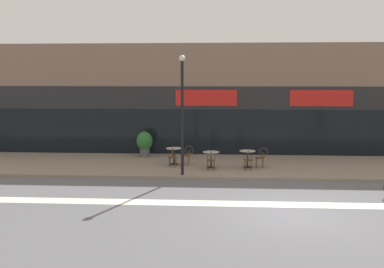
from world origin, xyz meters
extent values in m
plane|color=#5B5B60|center=(0.00, 0.00, 0.00)|extent=(120.00, 120.00, 0.00)
cube|color=gray|center=(0.00, 7.25, 0.06)|extent=(40.00, 5.50, 0.12)
cube|color=#7F6656|center=(0.00, 12.00, 2.98)|extent=(40.00, 4.00, 5.96)
cube|color=black|center=(0.00, 10.03, 1.32)|extent=(38.80, 0.10, 2.40)
cube|color=#232326|center=(0.00, 10.05, 3.12)|extent=(39.20, 0.14, 1.20)
cube|color=red|center=(-2.97, 9.98, 3.12)|extent=(3.22, 0.08, 0.84)
cube|color=red|center=(2.97, 9.98, 3.12)|extent=(3.22, 0.08, 0.84)
cube|color=silver|center=(0.00, 1.04, 0.00)|extent=(36.00, 0.70, 0.01)
cylinder|color=black|center=(-4.39, 7.10, 0.13)|extent=(0.40, 0.40, 0.02)
cylinder|color=black|center=(-4.39, 7.10, 0.50)|extent=(0.07, 0.07, 0.75)
cylinder|color=#ADA8A3|center=(-4.39, 7.10, 0.89)|extent=(0.72, 0.72, 0.02)
cylinder|color=black|center=(-2.62, 6.48, 0.13)|extent=(0.41, 0.41, 0.02)
cylinder|color=black|center=(-2.62, 6.48, 0.47)|extent=(0.07, 0.07, 0.70)
cylinder|color=#ADA8A3|center=(-2.62, 6.48, 0.83)|extent=(0.75, 0.75, 0.02)
cylinder|color=black|center=(-0.98, 6.65, 0.13)|extent=(0.39, 0.39, 0.02)
cylinder|color=black|center=(-0.98, 6.65, 0.49)|extent=(0.07, 0.07, 0.74)
cylinder|color=#ADA8A3|center=(-0.98, 6.65, 0.87)|extent=(0.72, 0.72, 0.02)
cylinder|color=#4C3823|center=(-4.39, 6.55, 0.56)|extent=(0.40, 0.40, 0.03)
cylinder|color=#4C3823|center=(-4.52, 6.69, 0.33)|extent=(0.03, 0.03, 0.42)
cylinder|color=#4C3823|center=(-4.24, 6.69, 0.33)|extent=(0.03, 0.03, 0.42)
cylinder|color=#4C3823|center=(-4.53, 6.41, 0.33)|extent=(0.03, 0.03, 0.42)
cylinder|color=#4C3823|center=(-4.25, 6.41, 0.33)|extent=(0.03, 0.03, 0.42)
torus|color=#4C3823|center=(-4.39, 6.38, 0.82)|extent=(0.03, 0.41, 0.41)
cylinder|color=#4C3823|center=(-4.56, 6.38, 0.68)|extent=(0.03, 0.03, 0.23)
cylinder|color=#4C3823|center=(-4.21, 6.38, 0.68)|extent=(0.03, 0.03, 0.23)
cylinder|color=#4C3823|center=(-3.84, 7.10, 0.56)|extent=(0.43, 0.43, 0.03)
cylinder|color=#4C3823|center=(-3.99, 6.97, 0.33)|extent=(0.03, 0.03, 0.42)
cylinder|color=#4C3823|center=(-3.96, 7.25, 0.33)|extent=(0.03, 0.03, 0.42)
cylinder|color=#4C3823|center=(-3.71, 6.95, 0.33)|extent=(0.03, 0.03, 0.42)
cylinder|color=#4C3823|center=(-3.68, 7.23, 0.33)|extent=(0.03, 0.03, 0.42)
torus|color=#4C3823|center=(-3.67, 7.09, 0.82)|extent=(0.41, 0.07, 0.41)
cylinder|color=#4C3823|center=(-3.68, 6.91, 0.68)|extent=(0.03, 0.03, 0.23)
cylinder|color=#4C3823|center=(-3.65, 7.26, 0.68)|extent=(0.03, 0.03, 0.23)
cylinder|color=#4C3823|center=(-2.62, 5.93, 0.56)|extent=(0.44, 0.44, 0.03)
cylinder|color=#4C3823|center=(-2.78, 6.06, 0.33)|extent=(0.03, 0.03, 0.42)
cylinder|color=#4C3823|center=(-2.50, 6.08, 0.33)|extent=(0.03, 0.03, 0.42)
cylinder|color=#4C3823|center=(-2.75, 5.78, 0.33)|extent=(0.03, 0.03, 0.42)
cylinder|color=#4C3823|center=(-2.47, 5.80, 0.33)|extent=(0.03, 0.03, 0.42)
torus|color=#4C3823|center=(-2.61, 5.76, 0.82)|extent=(0.07, 0.41, 0.41)
cylinder|color=#4C3823|center=(-2.78, 5.74, 0.68)|extent=(0.03, 0.03, 0.23)
cylinder|color=#4C3823|center=(-2.44, 5.78, 0.68)|extent=(0.03, 0.03, 0.23)
cylinder|color=#4C3823|center=(-0.98, 6.10, 0.56)|extent=(0.44, 0.44, 0.03)
cylinder|color=#4C3823|center=(-1.10, 6.25, 0.33)|extent=(0.03, 0.03, 0.42)
cylinder|color=#4C3823|center=(-0.82, 6.22, 0.33)|extent=(0.03, 0.03, 0.42)
cylinder|color=#4C3823|center=(-1.13, 5.97, 0.33)|extent=(0.03, 0.03, 0.42)
cylinder|color=#4C3823|center=(-0.85, 5.94, 0.33)|extent=(0.03, 0.03, 0.42)
torus|color=#4C3823|center=(-1.00, 5.93, 0.82)|extent=(0.07, 0.41, 0.41)
cylinder|color=#4C3823|center=(-1.17, 5.95, 0.68)|extent=(0.03, 0.03, 0.23)
cylinder|color=#4C3823|center=(-0.83, 5.91, 0.68)|extent=(0.03, 0.03, 0.23)
cylinder|color=#4C3823|center=(-0.43, 6.65, 0.56)|extent=(0.43, 0.43, 0.03)
cylinder|color=#4C3823|center=(-0.56, 6.50, 0.33)|extent=(0.03, 0.03, 0.42)
cylinder|color=#4C3823|center=(-0.58, 6.78, 0.33)|extent=(0.03, 0.03, 0.42)
cylinder|color=#4C3823|center=(-0.28, 6.52, 0.33)|extent=(0.03, 0.03, 0.42)
cylinder|color=#4C3823|center=(-0.30, 6.80, 0.33)|extent=(0.03, 0.03, 0.42)
torus|color=#4C3823|center=(-0.26, 6.66, 0.82)|extent=(0.41, 0.06, 0.41)
cylinder|color=#4C3823|center=(-0.24, 6.49, 0.68)|extent=(0.03, 0.03, 0.23)
cylinder|color=#4C3823|center=(-0.27, 6.83, 0.68)|extent=(0.03, 0.03, 0.23)
cylinder|color=#4C4C51|center=(-6.10, 9.08, 0.35)|extent=(0.51, 0.51, 0.47)
ellipsoid|color=#28662D|center=(-6.10, 9.08, 0.94)|extent=(0.81, 0.81, 0.98)
cylinder|color=black|center=(-3.80, 4.87, 2.50)|extent=(0.12, 0.12, 4.76)
sphere|color=beige|center=(-3.80, 4.87, 4.96)|extent=(0.26, 0.26, 0.26)
camera|label=1|loc=(-2.24, -13.56, 4.19)|focal=42.00mm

